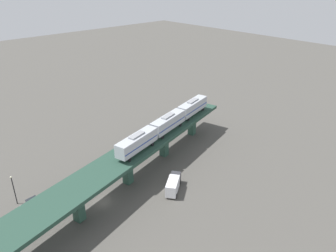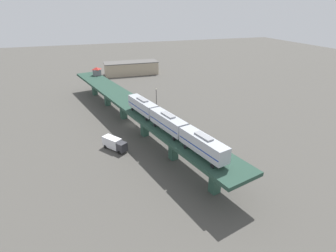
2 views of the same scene
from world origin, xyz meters
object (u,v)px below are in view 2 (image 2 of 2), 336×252
delivery_truck (114,143)px  street_lamp (156,96)px  street_car_black (179,141)px  signal_hut (97,71)px  warehouse_building (131,68)px  subway_train (168,122)px  street_car_white (149,107)px

delivery_truck → street_lamp: bearing=54.8°
street_car_black → street_lamp: street_lamp is taller
signal_hut → delivery_truck: size_ratio=0.54×
street_lamp → warehouse_building: size_ratio=0.24×
delivery_truck → warehouse_building: size_ratio=0.25×
street_car_black → delivery_truck: 17.22m
subway_train → delivery_truck: 16.97m
street_lamp → delivery_truck: bearing=-125.2°
subway_train → warehouse_building: size_ratio=1.28×
street_car_black → warehouse_building: bearing=87.6°
street_car_black → signal_hut: bearing=106.8°
subway_train → warehouse_building: bearing=84.4°
subway_train → street_lamp: bearing=78.1°
subway_train → signal_hut: size_ratio=9.45×
signal_hut → street_lamp: size_ratio=0.56×
signal_hut → delivery_truck: (-0.56, -51.71, -7.61)m
street_car_white → delivery_truck: delivery_truck is taller
subway_train → delivery_truck: subway_train is taller
delivery_truck → subway_train: bearing=-38.4°
street_car_black → street_lamp: bearing=85.7°
signal_hut → street_car_white: (15.50, -26.45, -8.43)m
signal_hut → subway_train: bearing=-79.7°
street_car_black → delivery_truck: size_ratio=0.66×
signal_hut → street_lamp: (18.70, -24.40, -5.26)m
signal_hut → street_car_black: (16.43, -54.39, -8.43)m
subway_train → street_car_white: (4.48, 34.45, -9.17)m
street_car_white → delivery_truck: (-16.06, -25.26, 0.82)m
signal_hut → warehouse_building: 35.14m
warehouse_building → street_lamp: bearing=-91.2°
street_car_black → street_car_white: same height
street_lamp → street_car_white: bearing=-147.5°
subway_train → delivery_truck: bearing=141.6°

